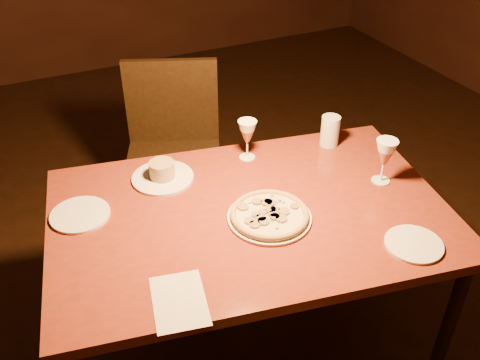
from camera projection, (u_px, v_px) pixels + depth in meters
name	position (u px, v px, depth m)	size (l,w,h in m)	color
dining_table	(250.00, 225.00, 1.98)	(1.57, 1.16, 0.77)	maroon
chair_far	(173.00, 149.00, 2.71)	(0.61, 0.61, 0.97)	black
pizza_plate	(269.00, 215.00, 1.89)	(0.30, 0.30, 0.03)	white
ramekin_saucer	(162.00, 174.00, 2.09)	(0.24, 0.24, 0.08)	white
wine_glass_far	(247.00, 140.00, 2.18)	(0.08, 0.08, 0.17)	#A85F46
wine_glass_right	(384.00, 161.00, 2.04)	(0.08, 0.08, 0.18)	#A85F46
water_tumbler	(330.00, 131.00, 2.28)	(0.08, 0.08, 0.13)	silver
side_plate_left	(80.00, 215.00, 1.91)	(0.21, 0.21, 0.01)	white
side_plate_near	(414.00, 244.00, 1.78)	(0.19, 0.19, 0.01)	white
menu_card	(179.00, 301.00, 1.59)	(0.16, 0.23, 0.00)	beige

